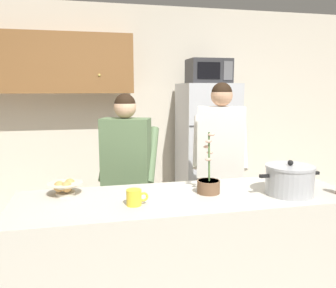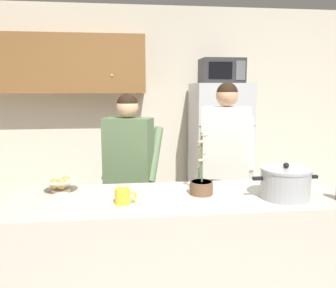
# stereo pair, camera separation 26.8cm
# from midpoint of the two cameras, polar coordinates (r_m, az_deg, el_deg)

# --- Properties ---
(back_wall_unit) EXTENTS (6.00, 0.48, 2.60)m
(back_wall_unit) POSITION_cam_midpoint_polar(r_m,az_deg,el_deg) (4.31, -4.28, 6.85)
(back_wall_unit) COLOR beige
(back_wall_unit) RESTS_ON ground
(kitchen_island) EXTENTS (2.18, 0.68, 0.92)m
(kitchen_island) POSITION_cam_midpoint_polar(r_m,az_deg,el_deg) (2.39, 5.06, -19.29)
(kitchen_island) COLOR beige
(kitchen_island) RESTS_ON ground
(refrigerator) EXTENTS (0.64, 0.68, 1.66)m
(refrigerator) POSITION_cam_midpoint_polar(r_m,az_deg,el_deg) (4.16, 10.34, -1.57)
(refrigerator) COLOR #B7BABF
(refrigerator) RESTS_ON ground
(microwave) EXTENTS (0.48, 0.37, 0.28)m
(microwave) POSITION_cam_midpoint_polar(r_m,az_deg,el_deg) (4.07, 10.83, 11.90)
(microwave) COLOR #2D2D30
(microwave) RESTS_ON refrigerator
(person_near_pot) EXTENTS (0.57, 0.52, 1.56)m
(person_near_pot) POSITION_cam_midpoint_polar(r_m,az_deg,el_deg) (2.90, -3.94, -3.46)
(person_near_pot) COLOR #726656
(person_near_pot) RESTS_ON ground
(person_by_sink) EXTENTS (0.59, 0.54, 1.66)m
(person_by_sink) POSITION_cam_midpoint_polar(r_m,az_deg,el_deg) (3.13, 12.05, -1.39)
(person_by_sink) COLOR #33384C
(person_by_sink) RESTS_ON ground
(cooking_pot) EXTENTS (0.42, 0.31, 0.23)m
(cooking_pot) POSITION_cam_midpoint_polar(r_m,az_deg,el_deg) (2.31, 22.21, -6.10)
(cooking_pot) COLOR #ADAFB5
(cooking_pot) RESTS_ON kitchen_island
(coffee_mug) EXTENTS (0.13, 0.09, 0.10)m
(coffee_mug) POSITION_cam_midpoint_polar(r_m,az_deg,el_deg) (2.05, -3.83, -8.76)
(coffee_mug) COLOR yellow
(coffee_mug) RESTS_ON kitchen_island
(bread_bowl) EXTENTS (0.23, 0.23, 0.10)m
(bread_bowl) POSITION_cam_midpoint_polar(r_m,az_deg,el_deg) (2.35, -14.40, -6.62)
(bread_bowl) COLOR beige
(bread_bowl) RESTS_ON kitchen_island
(potted_orchid) EXTENTS (0.15, 0.15, 0.40)m
(potted_orchid) POSITION_cam_midpoint_polar(r_m,az_deg,el_deg) (2.25, 9.03, -6.75)
(potted_orchid) COLOR brown
(potted_orchid) RESTS_ON kitchen_island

